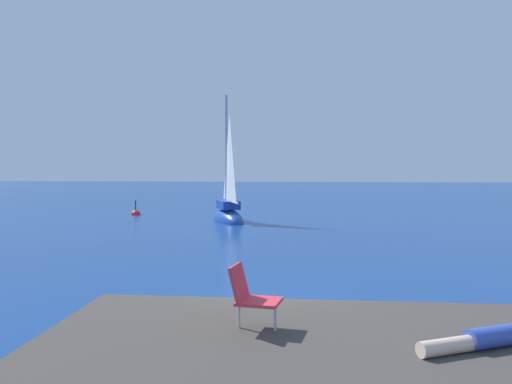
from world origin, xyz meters
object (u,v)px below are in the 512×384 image
(marker_buoy, at_px, (136,215))
(beach_chair, at_px, (250,294))
(person_sunbather, at_px, (492,338))
(sailboat_near, at_px, (228,214))

(marker_buoy, bearing_deg, beach_chair, -69.21)
(person_sunbather, bearing_deg, marker_buoy, -89.77)
(sailboat_near, distance_m, marker_buoy, 6.69)
(person_sunbather, xyz_separation_m, beach_chair, (-2.77, 0.46, 0.33))
(sailboat_near, height_order, beach_chair, sailboat_near)
(sailboat_near, relative_size, person_sunbather, 4.43)
(beach_chair, bearing_deg, sailboat_near, 108.47)
(beach_chair, bearing_deg, person_sunbather, 0.39)
(sailboat_near, distance_m, person_sunbather, 22.36)
(beach_chair, relative_size, marker_buoy, 0.71)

